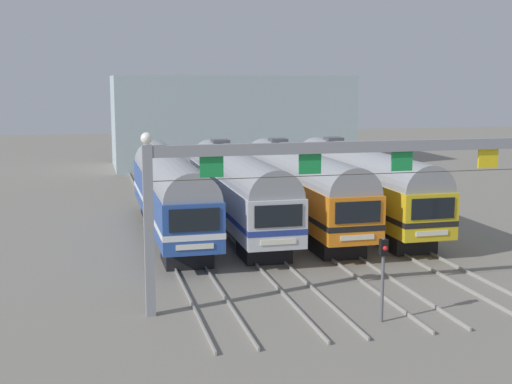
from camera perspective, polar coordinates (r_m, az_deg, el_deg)
ground_plane at (r=41.32m, az=1.08°, el=-3.18°), size 160.00×160.00×0.00m
track_bed at (r=57.63m, az=-3.26°, el=0.41°), size 13.17×70.00×0.15m
commuter_train_blue at (r=39.74m, az=-7.07°, el=0.20°), size 2.88×18.06×4.77m
commuter_train_silver at (r=40.38m, az=-1.58°, el=0.41°), size 2.88×18.06×5.05m
commuter_train_orange at (r=41.36m, az=3.69°, el=0.60°), size 2.88×18.06×5.05m
commuter_train_yellow at (r=42.68m, az=8.68°, el=0.78°), size 2.88×18.06×5.05m
catenary_gantry at (r=27.79m, az=8.26°, el=1.32°), size 16.91×0.44×6.97m
yard_signal_mast at (r=25.85m, az=10.43°, el=-5.84°), size 0.28×0.35×3.18m
maintenance_building at (r=72.82m, az=-2.07°, el=5.87°), size 24.24×10.00×9.30m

